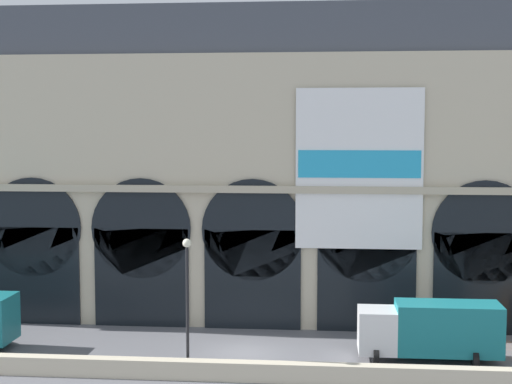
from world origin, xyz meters
TOP-DOWN VIEW (x-y plane):
  - ground_plane at (0.00, 0.00)m, footprint 200.00×200.00m
  - quay_parapet_wall at (0.00, -4.56)m, footprint 90.00×0.70m
  - station_building at (0.04, 7.73)m, footprint 43.18×5.89m
  - box_truck_mideast at (10.09, -0.45)m, footprint 7.50×2.91m
  - street_lamp_quayside at (-2.47, -3.76)m, footprint 0.44×0.44m

SIDE VIEW (x-z plane):
  - ground_plane at x=0.00m, z-range 0.00..0.00m
  - quay_parapet_wall at x=0.00m, z-range 0.00..0.95m
  - box_truck_mideast at x=10.09m, z-range 0.14..3.26m
  - street_lamp_quayside at x=-2.47m, z-range 0.96..7.86m
  - station_building at x=0.04m, z-range -0.23..19.82m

